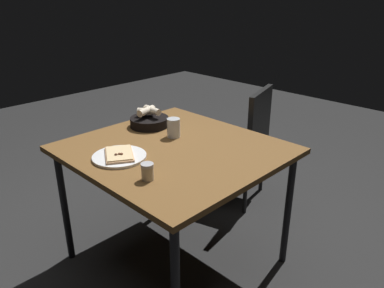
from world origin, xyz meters
TOP-DOWN VIEW (x-y plane):
  - ground at (0.00, 0.00)m, footprint 8.00×8.00m
  - dining_table at (0.00, 0.00)m, footprint 1.07×1.01m
  - pizza_plate at (0.10, 0.29)m, footprint 0.27×0.27m
  - bread_basket at (0.36, -0.12)m, footprint 0.24×0.24m
  - beer_glass at (0.12, -0.10)m, footprint 0.08×0.08m
  - pepper_shaker at (-0.19, 0.33)m, footprint 0.06×0.06m
  - chair_near at (0.17, -0.86)m, footprint 0.55×0.55m

SIDE VIEW (x-z plane):
  - ground at x=0.00m, z-range 0.00..0.00m
  - chair_near at x=0.17m, z-range 0.06..0.95m
  - dining_table at x=0.00m, z-range 0.31..1.06m
  - pizza_plate at x=0.10m, z-range 0.74..0.78m
  - pepper_shaker at x=-0.19m, z-range 0.74..0.82m
  - bread_basket at x=0.36m, z-range 0.72..0.85m
  - beer_glass at x=0.12m, z-range 0.74..0.85m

